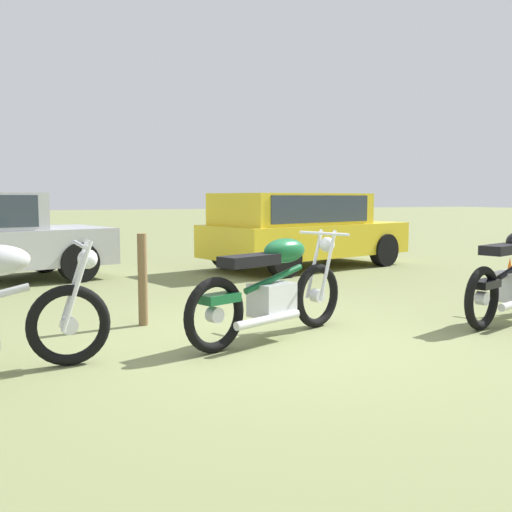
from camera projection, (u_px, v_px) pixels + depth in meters
name	position (u px, v px, depth m)	size (l,w,h in m)	color
ground_plane	(282.00, 340.00, 5.55)	(120.00, 120.00, 0.00)	olive
motorcycle_green	(273.00, 289.00, 5.56)	(1.99, 0.99, 1.02)	black
car_yellow	(299.00, 225.00, 11.10)	(4.35, 2.71, 1.43)	gold
traffic_cone	(509.00, 278.00, 7.98)	(0.25, 0.25, 0.54)	#EA590F
fence_post_wooden	(143.00, 280.00, 6.14)	(0.10, 0.10, 0.98)	brown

